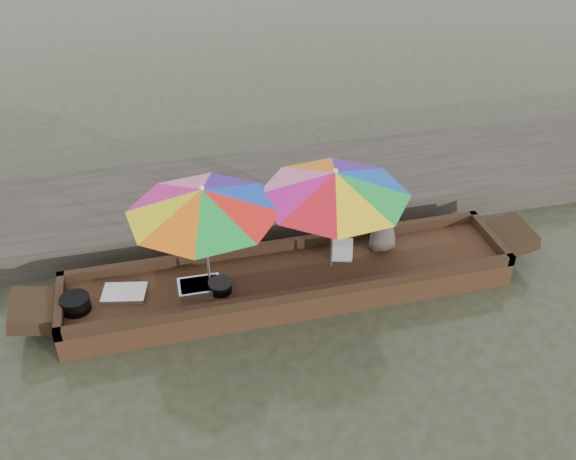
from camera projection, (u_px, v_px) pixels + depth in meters
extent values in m
plane|color=#2B321D|center=(290.00, 293.00, 8.95)|extent=(80.00, 80.00, 0.00)
cube|color=#2D2B26|center=(257.00, 196.00, 10.55)|extent=(22.00, 2.20, 0.50)
cube|color=#392111|center=(290.00, 283.00, 8.84)|extent=(6.12, 1.20, 0.35)
cylinder|color=black|center=(75.00, 304.00, 8.09)|extent=(0.37, 0.37, 0.20)
cube|color=silver|center=(199.00, 287.00, 8.44)|extent=(0.57, 0.40, 0.09)
cube|color=silver|center=(124.00, 293.00, 8.35)|extent=(0.62, 0.49, 0.06)
cylinder|color=black|center=(220.00, 287.00, 8.39)|extent=(0.30, 0.30, 0.14)
cube|color=silver|center=(342.00, 250.00, 8.96)|extent=(0.34, 0.30, 0.26)
imported|color=#48403B|center=(384.00, 215.00, 8.90)|extent=(0.55, 0.36, 1.11)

